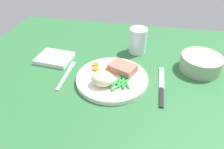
% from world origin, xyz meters
% --- Properties ---
extents(dining_table, '(1.20, 0.90, 0.02)m').
position_xyz_m(dining_table, '(0.00, 0.00, 0.01)').
color(dining_table, '#2D6B38').
rests_on(dining_table, ground).
extents(dinner_plate, '(0.24, 0.24, 0.02)m').
position_xyz_m(dinner_plate, '(-0.03, -0.03, 0.03)').
color(dinner_plate, white).
rests_on(dinner_plate, dining_table).
extents(meat_portion, '(0.11, 0.09, 0.03)m').
position_xyz_m(meat_portion, '(0.00, 0.01, 0.05)').
color(meat_portion, '#A86B56').
rests_on(meat_portion, dinner_plate).
extents(mashed_potatoes, '(0.07, 0.06, 0.05)m').
position_xyz_m(mashed_potatoes, '(-0.05, -0.07, 0.06)').
color(mashed_potatoes, beige).
rests_on(mashed_potatoes, dinner_plate).
extents(carrot_slices, '(0.07, 0.06, 0.01)m').
position_xyz_m(carrot_slices, '(-0.08, 0.00, 0.04)').
color(carrot_slices, orange).
rests_on(carrot_slices, dinner_plate).
extents(green_beans, '(0.06, 0.10, 0.01)m').
position_xyz_m(green_beans, '(0.01, -0.05, 0.04)').
color(green_beans, '#2D8C38').
rests_on(green_beans, dinner_plate).
extents(fork, '(0.01, 0.17, 0.00)m').
position_xyz_m(fork, '(-0.19, -0.03, 0.02)').
color(fork, silver).
rests_on(fork, dining_table).
extents(knife, '(0.02, 0.21, 0.01)m').
position_xyz_m(knife, '(0.14, -0.03, 0.02)').
color(knife, black).
rests_on(knife, dining_table).
extents(water_glass, '(0.07, 0.07, 0.10)m').
position_xyz_m(water_glass, '(0.04, 0.18, 0.06)').
color(water_glass, silver).
rests_on(water_glass, dining_table).
extents(salad_bowl, '(0.14, 0.14, 0.06)m').
position_xyz_m(salad_bowl, '(0.27, 0.10, 0.05)').
color(salad_bowl, '#99B28C').
rests_on(salad_bowl, dining_table).
extents(napkin, '(0.14, 0.11, 0.02)m').
position_xyz_m(napkin, '(-0.27, 0.05, 0.03)').
color(napkin, white).
rests_on(napkin, dining_table).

